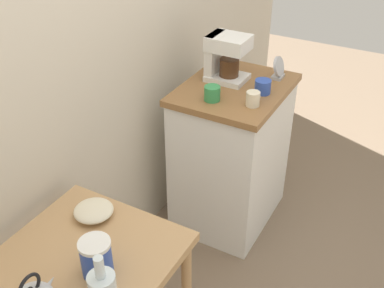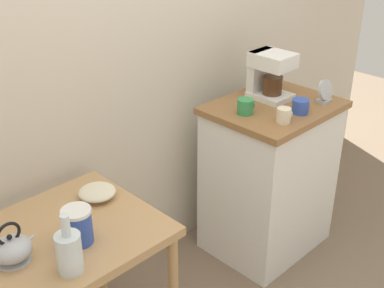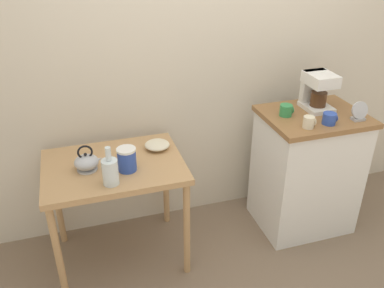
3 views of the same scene
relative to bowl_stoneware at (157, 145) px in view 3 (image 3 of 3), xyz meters
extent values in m
plane|color=#7A6651|center=(0.44, -0.09, -0.78)|extent=(8.00, 8.00, 0.00)
cube|color=beige|center=(0.54, 0.32, 0.62)|extent=(4.40, 0.10, 2.80)
cube|color=tan|center=(-0.31, -0.11, -0.05)|extent=(0.87, 0.64, 0.04)
cylinder|color=tan|center=(-0.70, -0.39, -0.43)|extent=(0.04, 0.04, 0.71)
cylinder|color=tan|center=(0.09, -0.39, -0.43)|extent=(0.04, 0.04, 0.71)
cylinder|color=tan|center=(-0.70, 0.17, -0.43)|extent=(0.04, 0.04, 0.71)
cylinder|color=tan|center=(0.09, 0.17, -0.43)|extent=(0.04, 0.04, 0.71)
cube|color=white|center=(1.08, -0.14, -0.34)|extent=(0.66, 0.52, 0.88)
cube|color=olive|center=(1.08, -0.14, 0.12)|extent=(0.69, 0.55, 0.04)
cylinder|color=beige|center=(0.00, 0.00, -0.03)|extent=(0.07, 0.07, 0.01)
ellipsoid|color=beige|center=(0.00, 0.00, 0.00)|extent=(0.16, 0.16, 0.05)
cylinder|color=#B2B5BA|center=(-0.46, -0.13, -0.02)|extent=(0.12, 0.12, 0.01)
ellipsoid|color=#B2B5BA|center=(-0.46, -0.13, 0.02)|extent=(0.15, 0.15, 0.09)
cone|color=#B2B5BA|center=(-0.40, -0.13, 0.03)|extent=(0.07, 0.03, 0.05)
sphere|color=black|center=(-0.46, -0.13, 0.08)|extent=(0.02, 0.02, 0.02)
torus|color=black|center=(-0.46, -0.13, 0.09)|extent=(0.09, 0.01, 0.09)
cylinder|color=silver|center=(-0.34, -0.33, 0.05)|extent=(0.09, 0.09, 0.15)
cylinder|color=silver|center=(-0.34, -0.33, 0.17)|extent=(0.03, 0.03, 0.08)
cylinder|color=#2D4CAD|center=(-0.23, -0.20, 0.04)|extent=(0.11, 0.11, 0.13)
cylinder|color=white|center=(-0.23, -0.20, 0.11)|extent=(0.12, 0.12, 0.01)
cube|color=white|center=(1.14, -0.06, 0.15)|extent=(0.18, 0.22, 0.03)
cube|color=white|center=(1.14, 0.02, 0.27)|extent=(0.16, 0.05, 0.26)
cube|color=white|center=(1.14, -0.06, 0.36)|extent=(0.18, 0.22, 0.08)
cylinder|color=#4C2D19|center=(1.14, -0.07, 0.22)|extent=(0.11, 0.11, 0.10)
cylinder|color=#2D4CAD|center=(1.08, -0.30, 0.18)|extent=(0.09, 0.09, 0.08)
torus|color=#2D4CAD|center=(1.13, -0.30, 0.18)|extent=(0.01, 0.05, 0.05)
cylinder|color=#338C4C|center=(0.88, -0.10, 0.18)|extent=(0.08, 0.08, 0.08)
torus|color=#338C4C|center=(0.92, -0.10, 0.18)|extent=(0.01, 0.05, 0.05)
cylinder|color=beige|center=(0.92, -0.31, 0.18)|extent=(0.07, 0.07, 0.08)
torus|color=beige|center=(0.96, -0.31, 0.18)|extent=(0.01, 0.05, 0.05)
cube|color=#B2B5BA|center=(1.30, -0.30, 0.15)|extent=(0.08, 0.06, 0.02)
cylinder|color=#B2B5BA|center=(1.30, -0.30, 0.21)|extent=(0.12, 0.05, 0.12)
cylinder|color=black|center=(1.30, -0.31, 0.21)|extent=(0.10, 0.04, 0.10)
camera|label=1|loc=(-1.09, -1.07, 1.28)|focal=43.94mm
camera|label=2|loc=(-1.04, -1.63, 1.20)|focal=47.67mm
camera|label=3|loc=(-0.48, -2.32, 1.28)|focal=37.99mm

